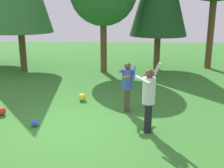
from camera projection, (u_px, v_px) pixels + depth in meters
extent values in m
plane|color=#387A2D|center=(72.00, 127.00, 7.82)|extent=(40.00, 40.00, 0.00)
cube|color=black|center=(148.00, 118.00, 7.41)|extent=(0.19, 0.22, 0.82)
cylinder|color=silver|center=(149.00, 91.00, 7.20)|extent=(0.34, 0.34, 0.71)
sphere|color=brown|center=(150.00, 73.00, 7.08)|extent=(0.23, 0.23, 0.23)
cylinder|color=silver|center=(143.00, 80.00, 7.03)|extent=(0.38, 0.56, 0.13)
cylinder|color=silver|center=(156.00, 72.00, 7.17)|extent=(0.27, 0.37, 0.56)
cube|color=#4C382D|center=(127.00, 100.00, 8.90)|extent=(0.19, 0.22, 0.76)
cylinder|color=#334C9E|center=(127.00, 79.00, 8.71)|extent=(0.34, 0.34, 0.66)
sphere|color=brown|center=(128.00, 66.00, 8.60)|extent=(0.21, 0.21, 0.21)
cylinder|color=#334C9E|center=(134.00, 73.00, 8.63)|extent=(0.13, 0.53, 0.35)
cylinder|color=#334C9E|center=(121.00, 71.00, 8.67)|extent=(0.13, 0.57, 0.15)
cylinder|color=orange|center=(126.00, 77.00, 8.15)|extent=(0.36, 0.36, 0.14)
sphere|color=red|center=(2.00, 111.00, 8.63)|extent=(0.27, 0.27, 0.27)
sphere|color=yellow|center=(82.00, 97.00, 9.99)|extent=(0.27, 0.27, 0.27)
sphere|color=blue|center=(35.00, 123.00, 7.82)|extent=(0.21, 0.21, 0.21)
cylinder|color=brown|center=(211.00, 27.00, 14.89)|extent=(0.35, 0.35, 4.56)
cylinder|color=brown|center=(104.00, 43.00, 14.15)|extent=(0.33, 0.33, 3.02)
cylinder|color=brown|center=(21.00, 36.00, 14.28)|extent=(0.34, 0.34, 3.70)
cylinder|color=brown|center=(157.00, 39.00, 14.71)|extent=(0.33, 0.33, 3.33)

